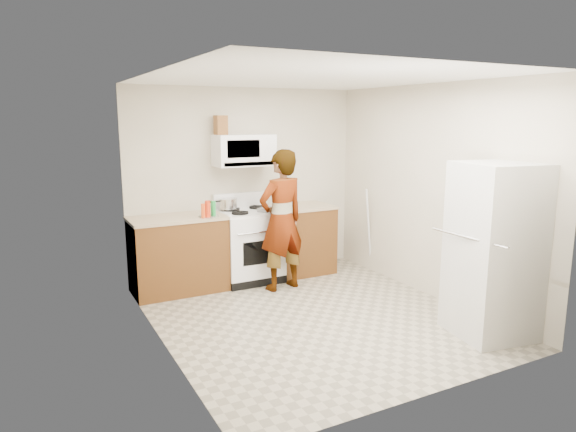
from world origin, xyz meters
TOP-DOWN VIEW (x-y plane):
  - floor at (0.00, 0.00)m, footprint 3.60×3.60m
  - back_wall at (0.00, 1.79)m, footprint 3.20×0.02m
  - right_wall at (1.59, 0.00)m, footprint 0.02×3.60m
  - cabinet_left at (-1.04, 1.49)m, footprint 1.12×0.62m
  - counter_left at (-1.04, 1.49)m, footprint 1.14×0.64m
  - cabinet_right at (0.68, 1.49)m, footprint 0.80×0.62m
  - counter_right at (0.68, 1.49)m, footprint 0.82×0.64m
  - gas_range at (-0.10, 1.48)m, footprint 0.76×0.65m
  - microwave at (-0.10, 1.61)m, footprint 0.76×0.38m
  - person at (0.12, 0.98)m, footprint 0.70×0.52m
  - fridge at (1.32, -1.19)m, footprint 0.81×0.81m
  - kettle at (0.57, 1.64)m, footprint 0.18×0.18m
  - jug at (-0.39, 1.64)m, footprint 0.15×0.15m
  - saucepan at (-0.32, 1.63)m, footprint 0.24×0.24m
  - tray at (0.11, 1.32)m, footprint 0.29×0.24m
  - bottle_spray at (-0.73, 1.25)m, footprint 0.08×0.08m
  - bottle_hot_sauce at (-0.78, 1.27)m, footprint 0.07×0.07m
  - bottle_green_cap at (-0.64, 1.31)m, footprint 0.08×0.08m
  - pot_lid at (-0.69, 1.33)m, footprint 0.29×0.29m
  - broom at (1.54, 1.11)m, footprint 0.23×0.14m

SIDE VIEW (x-z plane):
  - floor at x=0.00m, z-range 0.00..0.00m
  - cabinet_left at x=-1.04m, z-range 0.00..0.90m
  - cabinet_right at x=0.68m, z-range 0.00..0.90m
  - gas_range at x=-0.10m, z-range -0.08..1.05m
  - broom at x=1.54m, z-range 0.01..1.17m
  - fridge at x=1.32m, z-range 0.00..1.70m
  - person at x=0.12m, z-range 0.00..1.74m
  - counter_left at x=-1.04m, z-range 0.90..0.93m
  - counter_right at x=0.68m, z-range 0.90..0.93m
  - pot_lid at x=-0.69m, z-range 0.94..0.95m
  - tray at x=0.11m, z-range 0.93..0.98m
  - saucepan at x=-0.32m, z-range 0.95..1.08m
  - bottle_hot_sauce at x=-0.78m, z-range 0.94..1.11m
  - kettle at x=0.57m, z-range 0.94..1.11m
  - bottle_green_cap at x=-0.64m, z-range 0.94..1.12m
  - bottle_spray at x=-0.73m, z-range 0.94..1.14m
  - back_wall at x=0.00m, z-range 0.00..2.50m
  - right_wall at x=1.59m, z-range 0.00..2.50m
  - microwave at x=-0.10m, z-range 1.50..1.90m
  - jug at x=-0.39m, z-range 1.90..2.14m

